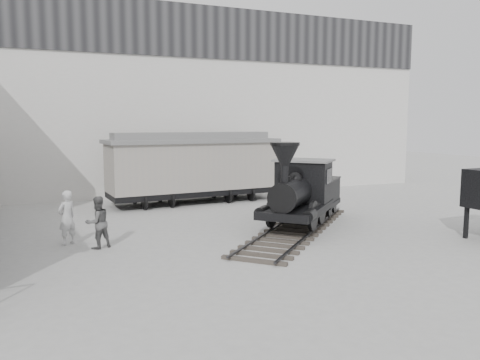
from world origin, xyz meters
name	(u,v)px	position (x,y,z in m)	size (l,w,h in m)	color
ground	(278,258)	(0.00, 0.00, 0.00)	(90.00, 90.00, 0.00)	#9E9E9B
north_wall	(167,101)	(0.00, 14.98, 5.55)	(34.00, 2.51, 11.00)	silver
locomotive	(301,196)	(2.86, 3.67, 1.27)	(8.32, 8.45, 3.44)	#403630
boxcar	(193,166)	(0.47, 11.12, 1.97)	(9.40, 3.69, 3.76)	black
visitor_a	(67,218)	(-6.09, 4.18, 0.95)	(0.70, 0.46, 1.91)	silver
visitor_b	(98,222)	(-5.14, 3.29, 0.89)	(0.86, 0.67, 1.78)	#535353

